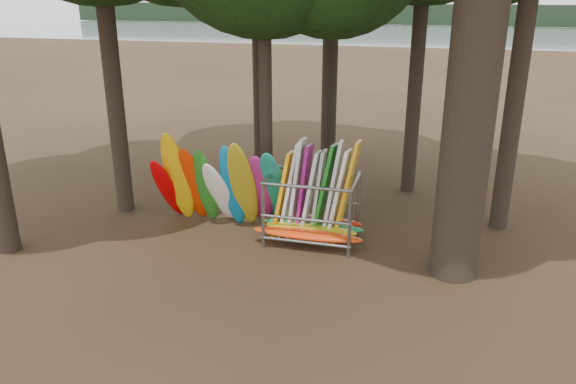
# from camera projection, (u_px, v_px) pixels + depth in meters

# --- Properties ---
(ground) EXTENTS (120.00, 120.00, 0.00)m
(ground) POSITION_uv_depth(u_px,v_px,m) (275.00, 262.00, 14.40)
(ground) COLOR #47331E
(ground) RESTS_ON ground
(lake) EXTENTS (160.00, 160.00, 0.00)m
(lake) POSITION_uv_depth(u_px,v_px,m) (414.00, 47.00, 68.87)
(lake) COLOR gray
(lake) RESTS_ON ground
(far_shore) EXTENTS (160.00, 4.00, 4.00)m
(far_shore) POSITION_uv_depth(u_px,v_px,m) (429.00, 15.00, 113.58)
(far_shore) COLOR black
(far_shore) RESTS_ON ground
(kayak_row) EXTENTS (3.93, 2.13, 3.10)m
(kayak_row) POSITION_uv_depth(u_px,v_px,m) (220.00, 186.00, 16.11)
(kayak_row) COLOR #D60205
(kayak_row) RESTS_ON ground
(storage_rack) EXTENTS (3.03, 1.61, 2.89)m
(storage_rack) POSITION_uv_depth(u_px,v_px,m) (312.00, 210.00, 15.34)
(storage_rack) COLOR slate
(storage_rack) RESTS_ON ground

